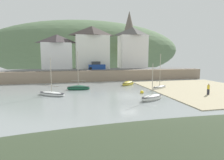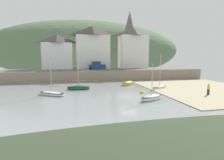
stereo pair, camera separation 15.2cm
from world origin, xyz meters
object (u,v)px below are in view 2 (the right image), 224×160
(waterfront_building_right, at_px, (133,47))
(church_with_spire, at_px, (129,38))
(rowboat_small_beached, at_px, (128,83))
(person_on_slipway, at_px, (208,89))
(dinghy_open_wooden, at_px, (160,87))
(waterfront_building_left, at_px, (58,51))
(waterfront_building_centre, at_px, (92,47))
(sailboat_white_hull, at_px, (78,88))
(mooring_buoy, at_px, (142,92))
(sailboat_blue_trim, at_px, (152,98))
(parked_car_near_slipway, at_px, (97,66))
(sailboat_nearest_shore, at_px, (52,94))

(waterfront_building_right, distance_m, church_with_spire, 4.88)
(rowboat_small_beached, height_order, person_on_slipway, person_on_slipway)
(rowboat_small_beached, height_order, dinghy_open_wooden, dinghy_open_wooden)
(waterfront_building_left, relative_size, dinghy_open_wooden, 1.40)
(rowboat_small_beached, bearing_deg, waterfront_building_centre, 69.75)
(sailboat_white_hull, relative_size, mooring_buoy, 12.40)
(waterfront_building_left, relative_size, person_on_slipway, 5.38)
(dinghy_open_wooden, bearing_deg, sailboat_blue_trim, -149.56)
(parked_car_near_slipway, distance_m, mooring_buoy, 20.09)
(dinghy_open_wooden, bearing_deg, sailboat_white_hull, 144.23)
(waterfront_building_centre, relative_size, sailboat_blue_trim, 2.26)
(waterfront_building_right, distance_m, parked_car_near_slipway, 12.71)
(parked_car_near_slipway, bearing_deg, person_on_slipway, -58.00)
(person_on_slipway, bearing_deg, sailboat_nearest_shore, 167.27)
(waterfront_building_left, bearing_deg, waterfront_building_right, 0.00)
(waterfront_building_centre, bearing_deg, dinghy_open_wooden, -66.31)
(waterfront_building_right, relative_size, sailboat_nearest_shore, 2.02)
(church_with_spire, distance_m, person_on_slipway, 33.11)
(person_on_slipway, bearing_deg, rowboat_small_beached, 124.80)
(person_on_slipway, bearing_deg, waterfront_building_centre, 116.01)
(sailboat_white_hull, relative_size, parked_car_near_slipway, 1.59)
(waterfront_building_left, xyz_separation_m, parked_car_near_slipway, (9.50, -4.50, -3.63))
(rowboat_small_beached, height_order, mooring_buoy, rowboat_small_beached)
(church_with_spire, xyz_separation_m, dinghy_open_wooden, (-2.42, -24.91, -10.60))
(sailboat_white_hull, distance_m, sailboat_blue_trim, 13.25)
(waterfront_building_centre, relative_size, rowboat_small_beached, 3.10)
(sailboat_blue_trim, xyz_separation_m, parked_car_near_slipway, (-3.73, 23.93, 2.90))
(waterfront_building_left, xyz_separation_m, sailboat_white_hull, (4.31, -18.63, -6.52))
(sailboat_blue_trim, height_order, parked_car_near_slipway, sailboat_blue_trim)
(waterfront_building_right, bearing_deg, sailboat_blue_trim, -104.02)
(sailboat_nearest_shore, bearing_deg, waterfront_building_centre, 105.36)
(mooring_buoy, bearing_deg, waterfront_building_left, 119.73)
(waterfront_building_right, height_order, mooring_buoy, waterfront_building_right)
(sailboat_white_hull, bearing_deg, dinghy_open_wooden, 0.70)
(waterfront_building_centre, xyz_separation_m, rowboat_small_beached, (5.14, -15.60, -7.73))
(parked_car_near_slipway, bearing_deg, waterfront_building_centre, 99.47)
(waterfront_building_left, distance_m, sailboat_nearest_shore, 23.50)
(dinghy_open_wooden, bearing_deg, person_on_slipway, -83.63)
(rowboat_small_beached, relative_size, sailboat_nearest_shore, 0.64)
(waterfront_building_right, relative_size, church_with_spire, 0.68)
(waterfront_building_left, bearing_deg, parked_car_near_slipway, -25.35)
(waterfront_building_centre, bearing_deg, sailboat_blue_trim, -81.48)
(waterfront_building_right, distance_m, mooring_buoy, 26.07)
(waterfront_building_right, relative_size, sailboat_blue_trim, 2.28)
(parked_car_near_slipway, xyz_separation_m, person_on_slipway, (12.91, -23.04, -2.22))
(waterfront_building_centre, distance_m, parked_car_near_slipway, 6.62)
(parked_car_near_slipway, bearing_deg, sailboat_blue_trim, -78.40)
(sailboat_nearest_shore, height_order, mooring_buoy, sailboat_nearest_shore)
(sailboat_blue_trim, xyz_separation_m, dinghy_open_wooden, (4.91, 7.52, -0.02))
(waterfront_building_left, relative_size, sailboat_white_hull, 1.32)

